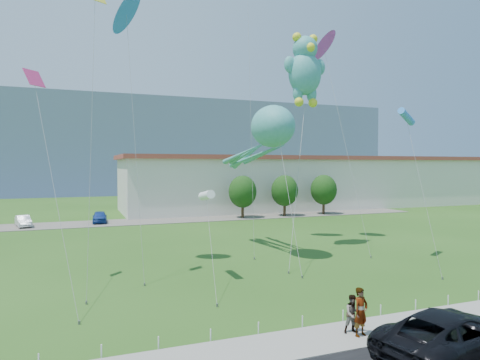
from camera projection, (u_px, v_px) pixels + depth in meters
name	position (u px, v px, depth m)	size (l,w,h in m)	color
ground	(308.00, 314.00, 19.41)	(160.00, 160.00, 0.00)	#264E16
sidewalk	(343.00, 336.00, 16.84)	(80.00, 2.50, 0.10)	gray
parking_strip	(163.00, 220.00, 52.10)	(70.00, 6.00, 0.06)	#59544C
hill_ridge	(111.00, 146.00, 131.05)	(160.00, 50.00, 25.00)	slate
warehouse	(312.00, 181.00, 69.61)	(61.00, 15.00, 8.20)	beige
rope_fence	(323.00, 319.00, 18.19)	(26.05, 0.05, 0.50)	white
tree_near	(243.00, 192.00, 54.60)	(3.60, 3.60, 5.47)	#3F2B19
tree_mid	(285.00, 191.00, 56.74)	(3.60, 3.60, 5.47)	#3F2B19
tree_far	(324.00, 190.00, 58.87)	(3.60, 3.60, 5.47)	#3F2B19
suv	(451.00, 335.00, 14.84)	(2.76, 5.98, 1.66)	black
pedestrian_left	(361.00, 312.00, 16.72)	(0.69, 0.45, 1.90)	gray
pedestrian_right	(353.00, 314.00, 17.01)	(0.74, 0.58, 1.52)	gray
parked_car_silver	(23.00, 221.00, 46.69)	(1.31, 3.74, 1.23)	silver
parked_car_blue	(100.00, 217.00, 49.99)	(1.58, 3.94, 1.34)	navy
octopus_kite	(265.00, 138.00, 31.69)	(3.00, 12.62, 11.05)	teal
teddy_bear_kite	(305.00, 68.00, 34.22)	(6.77, 7.95, 17.31)	teal
small_kite_pink	(38.00, 101.00, 23.15)	(2.88, 8.00, 12.08)	#CD2D6C
small_kite_blue	(127.00, 17.00, 27.58)	(1.80, 5.40, 17.40)	blue
small_kite_cyan	(407.00, 118.00, 30.25)	(2.02, 6.23, 10.67)	#3487EA
small_kite_purple	(325.00, 50.00, 37.41)	(1.80, 8.08, 17.99)	#D236DA
small_kite_yellow	(94.00, 31.00, 23.63)	(1.42, 4.50, 16.84)	yellow
small_kite_white	(206.00, 196.00, 25.22)	(1.24, 6.15, 5.44)	white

